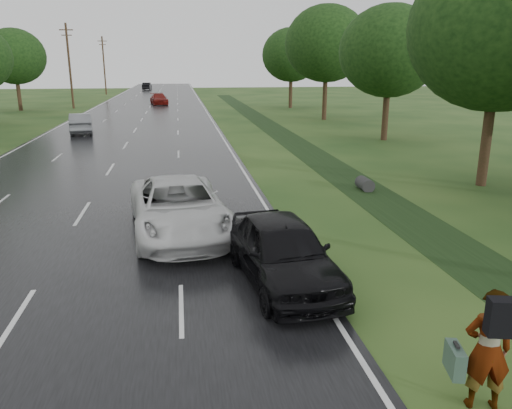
{
  "coord_description": "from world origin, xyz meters",
  "views": [
    {
      "loc": [
        3.63,
        -10.14,
        5.27
      ],
      "look_at": [
        5.76,
        3.79,
        1.3
      ],
      "focal_mm": 35.0,
      "sensor_mm": 36.0,
      "label": 1
    }
  ],
  "objects_px": {
    "white_pickup": "(179,208)",
    "pedestrian": "(486,348)",
    "silver_sedan": "(81,123)",
    "dark_sedan": "(283,251)"
  },
  "relations": [
    {
      "from": "pedestrian",
      "to": "silver_sedan",
      "type": "bearing_deg",
      "value": -58.08
    },
    {
      "from": "silver_sedan",
      "to": "white_pickup",
      "type": "bearing_deg",
      "value": 97.09
    },
    {
      "from": "white_pickup",
      "to": "pedestrian",
      "type": "bearing_deg",
      "value": -69.51
    },
    {
      "from": "white_pickup",
      "to": "silver_sedan",
      "type": "bearing_deg",
      "value": 99.84
    },
    {
      "from": "pedestrian",
      "to": "silver_sedan",
      "type": "relative_size",
      "value": 0.44
    },
    {
      "from": "pedestrian",
      "to": "white_pickup",
      "type": "relative_size",
      "value": 0.33
    },
    {
      "from": "pedestrian",
      "to": "silver_sedan",
      "type": "distance_m",
      "value": 36.96
    },
    {
      "from": "pedestrian",
      "to": "silver_sedan",
      "type": "xyz_separation_m",
      "value": [
        -12.19,
        34.89,
        -0.24
      ]
    },
    {
      "from": "white_pickup",
      "to": "dark_sedan",
      "type": "xyz_separation_m",
      "value": [
        2.49,
        -4.16,
        -0.02
      ]
    },
    {
      "from": "white_pickup",
      "to": "dark_sedan",
      "type": "bearing_deg",
      "value": -65.57
    }
  ]
}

